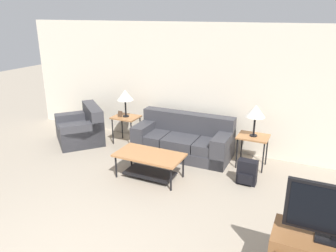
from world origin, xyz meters
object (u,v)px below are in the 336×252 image
at_px(table_lamp_right, 256,111).
at_px(backpack, 247,172).
at_px(armchair, 81,129).
at_px(side_table_left, 126,119).
at_px(side_table_right, 253,139).
at_px(table_lamp_left, 125,96).
at_px(coffee_table, 149,160).
at_px(couch, 183,141).

bearing_deg(table_lamp_right, backpack, -84.19).
height_order(armchair, side_table_left, armchair).
xyz_separation_m(side_table_right, table_lamp_left, (-2.77, 0.00, 0.54)).
height_order(coffee_table, side_table_right, side_table_right).
height_order(couch, armchair, couch).
distance_m(table_lamp_left, backpack, 3.06).
bearing_deg(side_table_left, coffee_table, -44.43).
distance_m(armchair, table_lamp_left, 1.31).
height_order(armchair, table_lamp_left, table_lamp_left).
xyz_separation_m(armchair, side_table_left, (0.98, 0.35, 0.26)).
height_order(couch, side_table_right, couch).
relative_size(table_lamp_left, backpack, 1.38).
bearing_deg(side_table_right, coffee_table, -141.54).
height_order(armchair, backpack, armchair).
bearing_deg(table_lamp_right, couch, -178.54).
distance_m(couch, table_lamp_left, 1.59).
bearing_deg(table_lamp_left, armchair, -160.43).
height_order(couch, table_lamp_left, table_lamp_left).
xyz_separation_m(couch, side_table_right, (1.39, 0.04, 0.25)).
height_order(couch, table_lamp_right, table_lamp_right).
distance_m(armchair, side_table_right, 3.77).
bearing_deg(backpack, coffee_table, -162.31).
distance_m(couch, side_table_right, 1.41).
bearing_deg(backpack, armchair, 174.67).
xyz_separation_m(couch, side_table_left, (-1.38, 0.04, 0.25)).
distance_m(armchair, coffee_table, 2.38).
bearing_deg(side_table_right, table_lamp_left, 180.00).
bearing_deg(side_table_right, table_lamp_right, 0.00).
distance_m(couch, side_table_left, 1.41).
bearing_deg(couch, armchair, -172.46).
bearing_deg(side_table_left, table_lamp_left, 0.00).
distance_m(side_table_left, table_lamp_right, 2.82).
relative_size(armchair, backpack, 3.34).
distance_m(coffee_table, table_lamp_left, 1.89).
distance_m(couch, armchair, 2.38).
bearing_deg(backpack, couch, 155.34).
distance_m(coffee_table, side_table_right, 1.97).
height_order(coffee_table, table_lamp_left, table_lamp_left).
bearing_deg(couch, side_table_right, 1.46).
relative_size(armchair, table_lamp_left, 2.42).
xyz_separation_m(side_table_right, table_lamp_right, (0.00, 0.00, 0.54)).
xyz_separation_m(couch, backpack, (1.46, -0.67, -0.09)).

